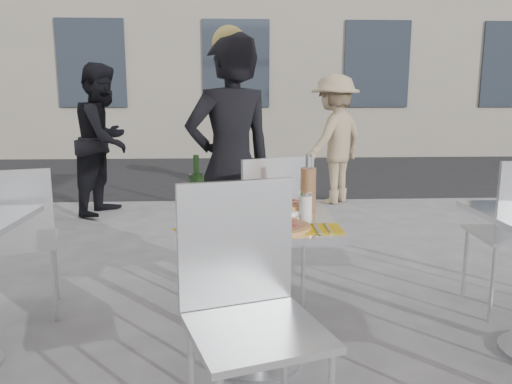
{
  "coord_description": "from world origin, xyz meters",
  "views": [
    {
      "loc": [
        -0.12,
        -2.33,
        1.33
      ],
      "look_at": [
        0.0,
        0.15,
        0.85
      ],
      "focal_mm": 35.0,
      "sensor_mm": 36.0,
      "label": 1
    }
  ],
  "objects_px": {
    "pedestrian_a": "(104,140)",
    "pedestrian_b": "(334,140)",
    "pizza_near": "(276,226)",
    "chair_far": "(269,222)",
    "woman_diner": "(230,167)",
    "wineglass_white_a": "(248,193)",
    "main_table": "(258,260)",
    "wine_bottle": "(197,191)",
    "carafe": "(308,188)",
    "salad_plate": "(268,211)",
    "side_chair_lfar": "(17,232)",
    "pizza_far": "(280,205)",
    "wineglass_red_a": "(265,194)",
    "chair_near": "(247,295)",
    "napkin_left": "(198,231)",
    "wineglass_red_b": "(281,192)",
    "sugar_shaker": "(305,203)",
    "wineglass_white_b": "(257,191)",
    "napkin_right": "(321,228)"
  },
  "relations": [
    {
      "from": "pedestrian_a",
      "to": "pedestrian_b",
      "type": "relative_size",
      "value": 1.06
    },
    {
      "from": "pizza_near",
      "to": "pedestrian_b",
      "type": "bearing_deg",
      "value": 74.85
    },
    {
      "from": "chair_far",
      "to": "woman_diner",
      "type": "bearing_deg",
      "value": -84.22
    },
    {
      "from": "woman_diner",
      "to": "wineglass_white_a",
      "type": "height_order",
      "value": "woman_diner"
    },
    {
      "from": "main_table",
      "to": "wine_bottle",
      "type": "height_order",
      "value": "wine_bottle"
    },
    {
      "from": "woman_diner",
      "to": "pizza_near",
      "type": "relative_size",
      "value": 5.68
    },
    {
      "from": "pizza_near",
      "to": "carafe",
      "type": "relative_size",
      "value": 1.05
    },
    {
      "from": "woman_diner",
      "to": "salad_plate",
      "type": "distance_m",
      "value": 1.01
    },
    {
      "from": "side_chair_lfar",
      "to": "carafe",
      "type": "distance_m",
      "value": 1.72
    },
    {
      "from": "pizza_far",
      "to": "carafe",
      "type": "height_order",
      "value": "carafe"
    },
    {
      "from": "salad_plate",
      "to": "wineglass_red_a",
      "type": "bearing_deg",
      "value": 103.02
    },
    {
      "from": "chair_near",
      "to": "napkin_left",
      "type": "xyz_separation_m",
      "value": [
        -0.2,
        0.35,
        0.15
      ]
    },
    {
      "from": "chair_near",
      "to": "pizza_near",
      "type": "xyz_separation_m",
      "value": [
        0.14,
        0.38,
        0.16
      ]
    },
    {
      "from": "wineglass_red_b",
      "to": "pizza_near",
      "type": "bearing_deg",
      "value": -99.1
    },
    {
      "from": "chair_near",
      "to": "woman_diner",
      "type": "bearing_deg",
      "value": 74.62
    },
    {
      "from": "woman_diner",
      "to": "sugar_shaker",
      "type": "distance_m",
      "value": 0.97
    },
    {
      "from": "salad_plate",
      "to": "side_chair_lfar",
      "type": "bearing_deg",
      "value": 159.02
    },
    {
      "from": "side_chair_lfar",
      "to": "pedestrian_a",
      "type": "distance_m",
      "value": 2.86
    },
    {
      "from": "wineglass_white_b",
      "to": "napkin_right",
      "type": "relative_size",
      "value": 0.79
    },
    {
      "from": "wineglass_white_a",
      "to": "carafe",
      "type": "bearing_deg",
      "value": 12.96
    },
    {
      "from": "salad_plate",
      "to": "wine_bottle",
      "type": "xyz_separation_m",
      "value": [
        -0.35,
        0.11,
        0.08
      ]
    },
    {
      "from": "pedestrian_a",
      "to": "wineglass_red_a",
      "type": "relative_size",
      "value": 10.72
    },
    {
      "from": "pedestrian_a",
      "to": "carafe",
      "type": "xyz_separation_m",
      "value": [
        1.82,
        -3.23,
        0.02
      ]
    },
    {
      "from": "wineglass_red_a",
      "to": "side_chair_lfar",
      "type": "bearing_deg",
      "value": 160.45
    },
    {
      "from": "pedestrian_b",
      "to": "pizza_far",
      "type": "xyz_separation_m",
      "value": [
        -1.03,
        -3.61,
        -0.03
      ]
    },
    {
      "from": "pedestrian_b",
      "to": "napkin_left",
      "type": "xyz_separation_m",
      "value": [
        -1.43,
        -4.05,
        -0.05
      ]
    },
    {
      "from": "chair_near",
      "to": "woman_diner",
      "type": "xyz_separation_m",
      "value": [
        -0.06,
        1.57,
        0.26
      ]
    },
    {
      "from": "wineglass_white_a",
      "to": "wineglass_white_b",
      "type": "height_order",
      "value": "same"
    },
    {
      "from": "wineglass_white_b",
      "to": "wine_bottle",
      "type": "bearing_deg",
      "value": -176.5
    },
    {
      "from": "wine_bottle",
      "to": "wineglass_red_b",
      "type": "xyz_separation_m",
      "value": [
        0.42,
        -0.0,
        -0.0
      ]
    },
    {
      "from": "pizza_near",
      "to": "napkin_left",
      "type": "bearing_deg",
      "value": -174.48
    },
    {
      "from": "woman_diner",
      "to": "wineglass_red_a",
      "type": "distance_m",
      "value": 0.96
    },
    {
      "from": "wineglass_white_a",
      "to": "wineglass_red_a",
      "type": "relative_size",
      "value": 1.0
    },
    {
      "from": "sugar_shaker",
      "to": "napkin_left",
      "type": "xyz_separation_m",
      "value": [
        -0.51,
        -0.32,
        -0.05
      ]
    },
    {
      "from": "wineglass_red_a",
      "to": "wine_bottle",
      "type": "bearing_deg",
      "value": 169.66
    },
    {
      "from": "wineglass_white_b",
      "to": "wineglass_red_a",
      "type": "height_order",
      "value": "same"
    },
    {
      "from": "wine_bottle",
      "to": "wineglass_white_a",
      "type": "distance_m",
      "value": 0.25
    },
    {
      "from": "wineglass_red_a",
      "to": "napkin_right",
      "type": "relative_size",
      "value": 0.79
    },
    {
      "from": "sugar_shaker",
      "to": "napkin_left",
      "type": "distance_m",
      "value": 0.61
    },
    {
      "from": "pedestrian_a",
      "to": "wine_bottle",
      "type": "height_order",
      "value": "pedestrian_a"
    },
    {
      "from": "carafe",
      "to": "napkin_left",
      "type": "relative_size",
      "value": 1.22
    },
    {
      "from": "napkin_right",
      "to": "side_chair_lfar",
      "type": "bearing_deg",
      "value": 156.07
    },
    {
      "from": "main_table",
      "to": "wineglass_red_a",
      "type": "xyz_separation_m",
      "value": [
        0.04,
        0.05,
        0.32
      ]
    },
    {
      "from": "wineglass_red_b",
      "to": "napkin_left",
      "type": "distance_m",
      "value": 0.52
    },
    {
      "from": "chair_far",
      "to": "napkin_right",
      "type": "bearing_deg",
      "value": 80.57
    },
    {
      "from": "pedestrian_b",
      "to": "sugar_shaker",
      "type": "distance_m",
      "value": 3.85
    },
    {
      "from": "main_table",
      "to": "carafe",
      "type": "bearing_deg",
      "value": 31.29
    },
    {
      "from": "woman_diner",
      "to": "wineglass_white_b",
      "type": "distance_m",
      "value": 0.87
    },
    {
      "from": "side_chair_lfar",
      "to": "pedestrian_b",
      "type": "bearing_deg",
      "value": -145.02
    },
    {
      "from": "wine_bottle",
      "to": "wineglass_red_a",
      "type": "bearing_deg",
      "value": -10.34
    }
  ]
}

